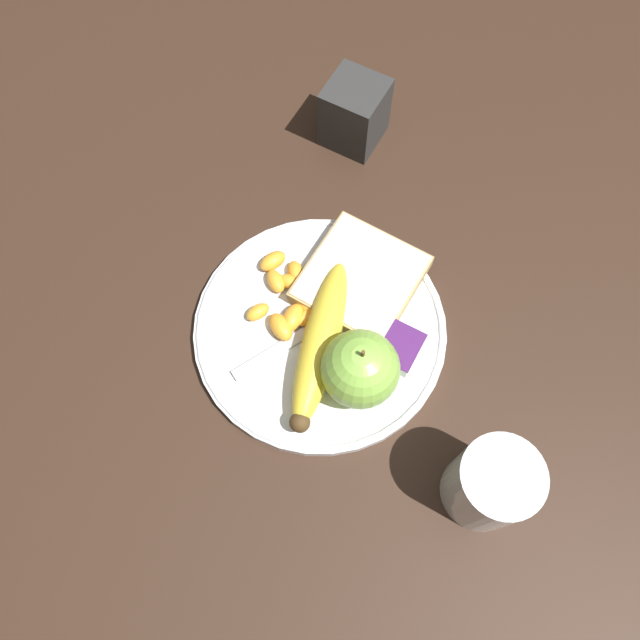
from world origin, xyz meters
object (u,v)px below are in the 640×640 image
at_px(bread_slice, 361,279).
at_px(fork, 314,327).
at_px(apple, 360,369).
at_px(jam_packet, 400,349).
at_px(condiment_caddy, 354,113).
at_px(plate, 320,329).
at_px(banana, 320,344).
at_px(juice_glass, 490,485).

distance_m(bread_slice, fork, 0.07).
height_order(apple, bread_slice, apple).
xyz_separation_m(jam_packet, condiment_caddy, (0.24, 0.18, 0.02)).
bearing_deg(plate, banana, -151.05).
distance_m(fork, jam_packet, 0.09).
bearing_deg(fork, jam_packet, -50.56).
bearing_deg(plate, juice_glass, -108.72).
relative_size(banana, jam_packet, 3.99).
xyz_separation_m(apple, fork, (0.03, 0.07, -0.04)).
xyz_separation_m(plate, bread_slice, (0.07, -0.01, 0.02)).
distance_m(plate, juice_glass, 0.24).
bearing_deg(condiment_caddy, jam_packet, -143.06).
bearing_deg(bread_slice, fork, 165.22).
bearing_deg(juice_glass, plate, 71.28).
bearing_deg(apple, condiment_caddy, 28.52).
bearing_deg(jam_packet, apple, 154.99).
bearing_deg(banana, bread_slice, -0.55).
relative_size(jam_packet, condiment_caddy, 0.58).
distance_m(apple, banana, 0.06).
distance_m(juice_glass, jam_packet, 0.16).
bearing_deg(fork, juice_glass, -79.72).
bearing_deg(plate, jam_packet, -80.12).
bearing_deg(banana, apple, -102.05).
bearing_deg(apple, banana, 77.95).
distance_m(apple, fork, 0.08).
xyz_separation_m(plate, condiment_caddy, (0.25, 0.09, 0.03)).
relative_size(plate, bread_slice, 2.17).
xyz_separation_m(apple, jam_packet, (0.05, -0.02, -0.03)).
bearing_deg(plate, condiment_caddy, 20.06).
relative_size(juice_glass, condiment_caddy, 1.17).
distance_m(jam_packet, condiment_caddy, 0.30).
xyz_separation_m(juice_glass, bread_slice, (0.14, 0.21, -0.02)).
bearing_deg(jam_packet, fork, 101.78).
relative_size(banana, bread_slice, 1.51).
relative_size(juice_glass, apple, 1.09).
height_order(apple, condiment_caddy, apple).
height_order(fork, jam_packet, jam_packet).
height_order(juice_glass, bread_slice, juice_glass).
height_order(banana, bread_slice, banana).
height_order(apple, banana, apple).
bearing_deg(condiment_caddy, juice_glass, -136.45).
distance_m(banana, bread_slice, 0.09).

